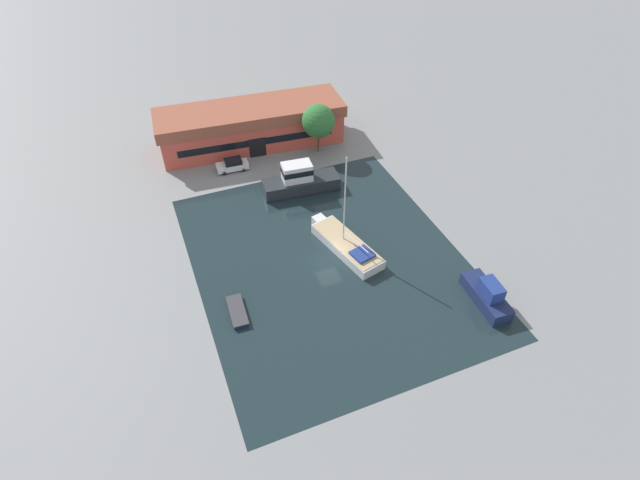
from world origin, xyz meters
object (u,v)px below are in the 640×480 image
Objects in this scene: parked_car at (233,165)px; sailboat_moored at (346,245)px; motor_cruiser at (300,181)px; cabin_boat at (487,295)px; warehouse_building at (251,125)px; small_dinghy at (237,311)px; quay_tree_near_building at (318,121)px.

parked_car is 22.00m from sailboat_moored.
motor_cruiser is 27.54m from cabin_boat.
warehouse_building is at bearing 112.32° from cabin_boat.
small_dinghy is 0.65× the size of cabin_boat.
motor_cruiser is at bearing 80.45° from sailboat_moored.
sailboat_moored reaches higher than cabin_boat.
sailboat_moored is at bearing -103.37° from quay_tree_near_building.
motor_cruiser is 1.55× the size of cabin_boat.
sailboat_moored reaches higher than warehouse_building.
motor_cruiser is (-5.80, -7.95, -3.38)m from quay_tree_near_building.
quay_tree_near_building is 13.39m from parked_car.
motor_cruiser is at bearing 55.97° from small_dinghy.
warehouse_building is at bearing -34.68° from parked_car.
warehouse_building is 4.14× the size of cabin_boat.
small_dinghy is at bearing -104.44° from warehouse_building.
quay_tree_near_building reaches higher than motor_cruiser.
sailboat_moored is 1.82× the size of cabin_boat.
parked_car is (-12.78, -0.10, -4.00)m from quay_tree_near_building.
warehouse_building reaches higher than motor_cruiser.
parked_car is at bearing 79.49° from small_dinghy.
parked_car reaches higher than small_dinghy.
sailboat_moored reaches higher than motor_cruiser.
parked_car is at bearing 121.81° from cabin_boat.
quay_tree_near_building is 21.63m from sailboat_moored.
quay_tree_near_building is 33.85m from cabin_boat.
cabin_boat is at bearing -81.33° from quay_tree_near_building.
warehouse_building reaches higher than small_dinghy.
warehouse_building is 10.25m from quay_tree_near_building.
sailboat_moored is 12.76m from motor_cruiser.
parked_car is (-4.54, -5.90, -2.10)m from warehouse_building.
quay_tree_near_building is at bearing 56.31° from small_dinghy.
warehouse_building is 14.03m from motor_cruiser.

